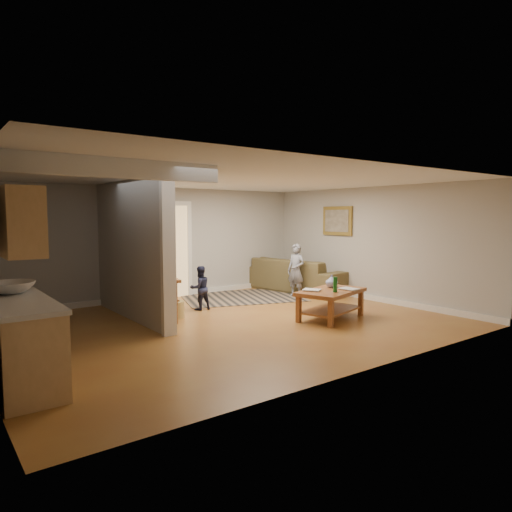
# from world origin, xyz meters

# --- Properties ---
(ground) EXTENTS (7.50, 7.50, 0.00)m
(ground) POSITION_xyz_m (0.00, 0.00, 0.00)
(ground) COLOR brown
(ground) RESTS_ON ground
(room_shell) EXTENTS (7.54, 6.02, 2.52)m
(room_shell) POSITION_xyz_m (-1.07, 0.43, 1.46)
(room_shell) COLOR #B1AEAA
(room_shell) RESTS_ON ground
(area_rug) EXTENTS (3.11, 2.66, 0.01)m
(area_rug) POSITION_xyz_m (1.63, 1.99, 0.01)
(area_rug) COLOR black
(area_rug) RESTS_ON ground
(sofa) EXTENTS (1.51, 2.90, 0.81)m
(sofa) POSITION_xyz_m (3.30, 1.97, 0.00)
(sofa) COLOR #413620
(sofa) RESTS_ON ground
(coffee_table) EXTENTS (1.52, 1.13, 0.80)m
(coffee_table) POSITION_xyz_m (1.69, -0.77, 0.41)
(coffee_table) COLOR brown
(coffee_table) RESTS_ON ground
(tv_console) EXTENTS (0.72, 1.30, 1.06)m
(tv_console) POSITION_xyz_m (-0.79, 1.06, 0.70)
(tv_console) COLOR brown
(tv_console) RESTS_ON ground
(speaker_left) EXTENTS (0.10, 0.10, 0.91)m
(speaker_left) POSITION_xyz_m (-1.00, 1.20, 0.45)
(speaker_left) COLOR black
(speaker_left) RESTS_ON ground
(speaker_right) EXTENTS (0.11, 0.11, 0.92)m
(speaker_right) POSITION_xyz_m (-0.61, 1.40, 0.46)
(speaker_right) COLOR black
(speaker_right) RESTS_ON ground
(toy_basket) EXTENTS (0.46, 0.46, 0.41)m
(toy_basket) POSITION_xyz_m (-0.60, 1.03, 0.17)
(toy_basket) COLOR #A88E49
(toy_basket) RESTS_ON ground
(child) EXTENTS (0.37, 0.49, 1.23)m
(child) POSITION_xyz_m (2.66, 1.28, 0.00)
(child) COLOR gray
(child) RESTS_ON ground
(toddler) EXTENTS (0.44, 0.35, 0.88)m
(toddler) POSITION_xyz_m (0.17, 1.33, 0.00)
(toddler) COLOR #1C203B
(toddler) RESTS_ON ground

